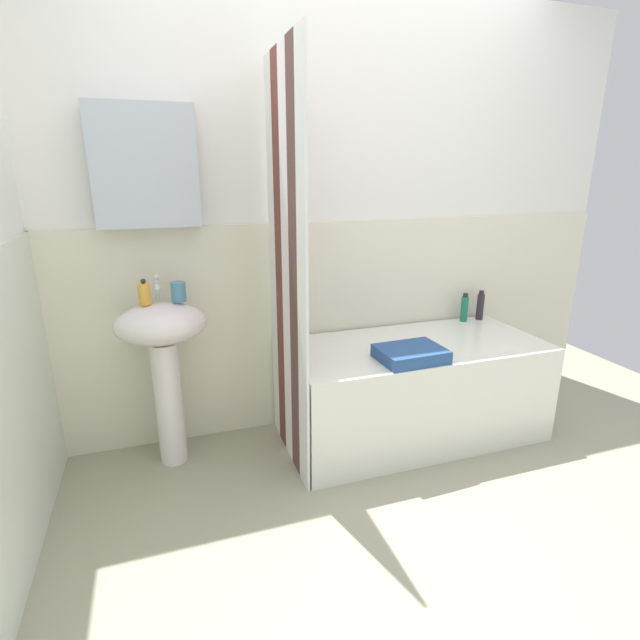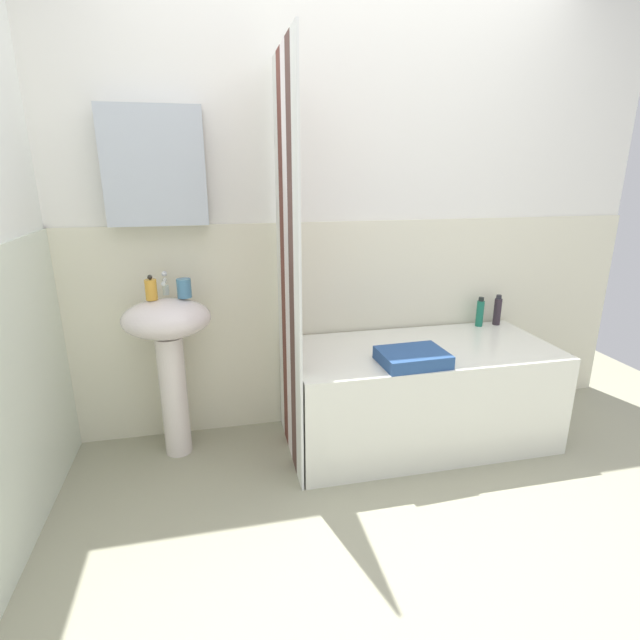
% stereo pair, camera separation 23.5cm
% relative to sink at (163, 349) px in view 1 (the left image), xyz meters
% --- Properties ---
extents(ground_plane, '(4.80, 5.60, 0.04)m').
position_rel_sink_xyz_m(ground_plane, '(0.99, -1.03, -0.65)').
color(ground_plane, '#9B9A7F').
extents(wall_back_tiled, '(3.60, 0.18, 2.40)m').
position_rel_sink_xyz_m(wall_back_tiled, '(0.93, 0.23, 0.51)').
color(wall_back_tiled, white).
rests_on(wall_back_tiled, ground_plane).
extents(sink, '(0.44, 0.34, 0.86)m').
position_rel_sink_xyz_m(sink, '(0.00, 0.00, 0.00)').
color(sink, white).
rests_on(sink, ground_plane).
extents(faucet, '(0.03, 0.12, 0.12)m').
position_rel_sink_xyz_m(faucet, '(0.00, 0.08, 0.29)').
color(faucet, silver).
rests_on(faucet, sink).
extents(soap_dispenser, '(0.06, 0.06, 0.13)m').
position_rel_sink_xyz_m(soap_dispenser, '(-0.06, 0.01, 0.28)').
color(soap_dispenser, gold).
rests_on(soap_dispenser, sink).
extents(toothbrush_cup, '(0.07, 0.07, 0.10)m').
position_rel_sink_xyz_m(toothbrush_cup, '(0.10, 0.02, 0.28)').
color(toothbrush_cup, teal).
rests_on(toothbrush_cup, sink).
extents(bathtub, '(1.43, 0.68, 0.55)m').
position_rel_sink_xyz_m(bathtub, '(1.33, -0.15, -0.35)').
color(bathtub, white).
rests_on(bathtub, ground_plane).
extents(shower_curtain, '(0.01, 0.68, 2.00)m').
position_rel_sink_xyz_m(shower_curtain, '(0.60, -0.15, 0.37)').
color(shower_curtain, silver).
rests_on(shower_curtain, ground_plane).
extents(body_wash_bottle, '(0.04, 0.04, 0.19)m').
position_rel_sink_xyz_m(body_wash_bottle, '(1.95, 0.13, 0.01)').
color(body_wash_bottle, '#2F252E').
rests_on(body_wash_bottle, bathtub).
extents(shampoo_bottle, '(0.04, 0.04, 0.18)m').
position_rel_sink_xyz_m(shampoo_bottle, '(1.82, 0.13, 0.01)').
color(shampoo_bottle, '#1C7156').
rests_on(shampoo_bottle, bathtub).
extents(towel_folded, '(0.34, 0.26, 0.07)m').
position_rel_sink_xyz_m(towel_folded, '(1.18, -0.35, -0.04)').
color(towel_folded, '#2A4D85').
rests_on(towel_folded, bathtub).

